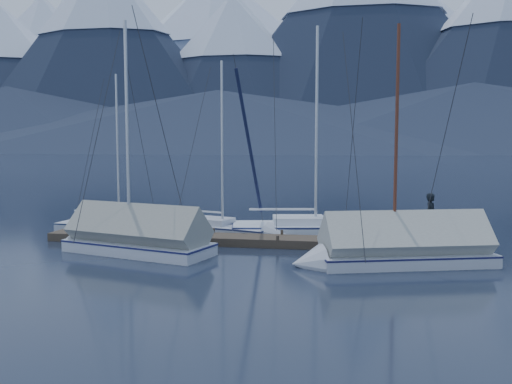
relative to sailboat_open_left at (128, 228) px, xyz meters
The scene contains 10 objects.
ground 7.90m from the sailboat_open_left, 32.84° to the right, with size 1000.00×1000.00×0.00m, color black.
mountain_range 370.97m from the sailboat_open_left, 88.32° to the left, with size 877.00×584.00×150.50m.
dock 7.01m from the sailboat_open_left, 18.97° to the right, with size 18.00×1.50×0.54m.
mooring_posts 6.55m from the sailboat_open_left, 20.40° to the right, with size 15.12×1.52×0.35m.
sailboat_open_left is the anchor object (origin of this frame).
sailboat_open_mid 5.08m from the sailboat_open_left, ahead, with size 6.86×3.75×8.73m.
sailboat_open_right 9.50m from the sailboat_open_left, ahead, with size 8.13×3.77×10.39m.
sailboat_covered_near 12.93m from the sailboat_open_left, 23.65° to the right, with size 7.32×4.01×9.11m.
sailboat_covered_far 5.06m from the sailboat_open_left, 67.20° to the right, with size 7.18×3.89×9.66m.
person 13.84m from the sailboat_open_left, ahead, with size 0.69×0.45×1.88m, color black.
Camera 1 is at (3.77, -19.93, 4.21)m, focal length 38.00 mm.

